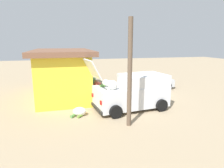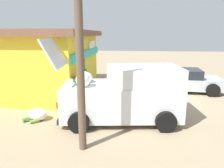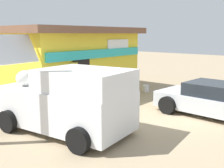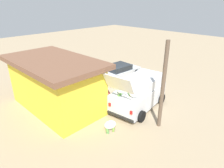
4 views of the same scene
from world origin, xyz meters
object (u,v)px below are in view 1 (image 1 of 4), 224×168
storefront_bar (63,73)px  parked_sedan (146,81)px  delivery_van (133,92)px  customer_bending (98,91)px  paint_bucket (91,84)px  vendor_standing (91,85)px  unloaded_banana_pile (79,112)px

storefront_bar → parked_sedan: (0.82, -6.51, -1.06)m
delivery_van → customer_bending: delivery_van is taller
delivery_van → paint_bucket: 6.51m
customer_bending → vendor_standing: bearing=11.7°
paint_bucket → delivery_van: bearing=-166.6°
delivery_van → unloaded_banana_pile: size_ratio=5.28×
delivery_van → paint_bucket: bearing=13.4°
delivery_van → parked_sedan: 5.21m
customer_bending → unloaded_banana_pile: 1.97m
storefront_bar → unloaded_banana_pile: size_ratio=7.54×
storefront_bar → unloaded_banana_pile: storefront_bar is taller
delivery_van → customer_bending: 2.05m
storefront_bar → parked_sedan: size_ratio=1.57×
unloaded_banana_pile → paint_bucket: size_ratio=2.61×
vendor_standing → unloaded_banana_pile: size_ratio=2.00×
delivery_van → customer_bending: bearing=62.6°
storefront_bar → delivery_van: (-3.59, -3.77, -0.67)m
vendor_standing → customer_bending: vendor_standing is taller
unloaded_banana_pile → storefront_bar: bearing=10.2°
parked_sedan → paint_bucket: 4.65m
vendor_standing → customer_bending: size_ratio=1.16×
parked_sedan → paint_bucket: (1.87, 4.24, -0.40)m
customer_bending → unloaded_banana_pile: customer_bending is taller
customer_bending → storefront_bar: bearing=36.4°
parked_sedan → unloaded_banana_pile: size_ratio=4.80×
delivery_van → unloaded_banana_pile: 3.17m
parked_sedan → customer_bending: customer_bending is taller
vendor_standing → paint_bucket: 4.32m
storefront_bar → parked_sedan: bearing=-82.8°
storefront_bar → delivery_van: 5.25m
unloaded_banana_pile → paint_bucket: unloaded_banana_pile is taller
parked_sedan → unloaded_banana_pile: bearing=130.0°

